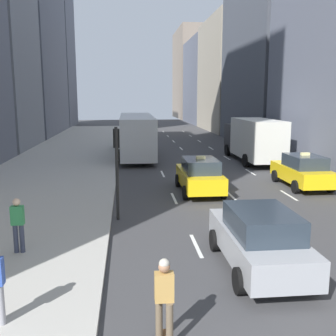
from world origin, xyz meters
TOP-DOWN VIEW (x-y plane):
  - sidewalk_left at (-7.00, 27.00)m, footprint 8.00×66.00m
  - lane_markings at (2.60, 23.00)m, footprint 5.72×56.00m
  - building_row_right at (12.00, 45.18)m, footprint 6.00×93.70m
  - taxi_lead at (1.20, 15.04)m, footprint 2.02×4.40m
  - taxi_second at (6.80, 15.67)m, footprint 2.02×4.40m
  - sedan_black_near at (1.20, 6.12)m, footprint 2.02×4.43m
  - city_bus at (-1.61, 27.73)m, footprint 2.80×11.61m
  - box_truck at (6.80, 24.02)m, footprint 2.58×8.40m
  - skateboarder at (-1.69, 3.04)m, footprint 0.36×0.80m
  - pedestrian_mid_block at (-5.57, 7.66)m, footprint 0.36×0.22m
  - traffic_light_pole at (-2.75, 11.14)m, footprint 0.24×0.42m

SIDE VIEW (x-z plane):
  - lane_markings at x=2.60m, z-range 0.00..0.01m
  - sidewalk_left at x=-7.00m, z-range 0.00..0.15m
  - sedan_black_near at x=1.20m, z-range 0.01..1.75m
  - taxi_lead at x=1.20m, z-range -0.05..1.82m
  - taxi_second at x=6.80m, z-range -0.05..1.82m
  - skateboarder at x=-1.69m, z-range 0.09..1.84m
  - pedestrian_mid_block at x=-5.57m, z-range 0.24..1.89m
  - box_truck at x=6.80m, z-range 0.14..3.29m
  - city_bus at x=-1.61m, z-range 0.16..3.41m
  - traffic_light_pole at x=-2.75m, z-range 0.61..4.21m
  - building_row_right at x=12.00m, z-range -2.50..22.67m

